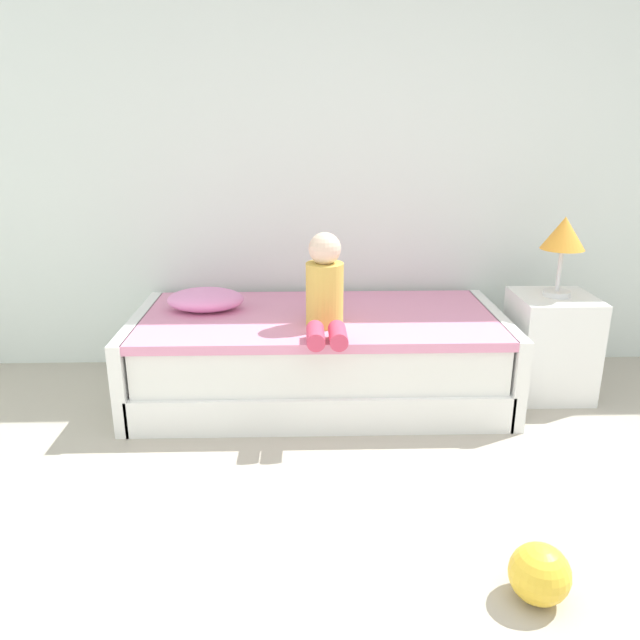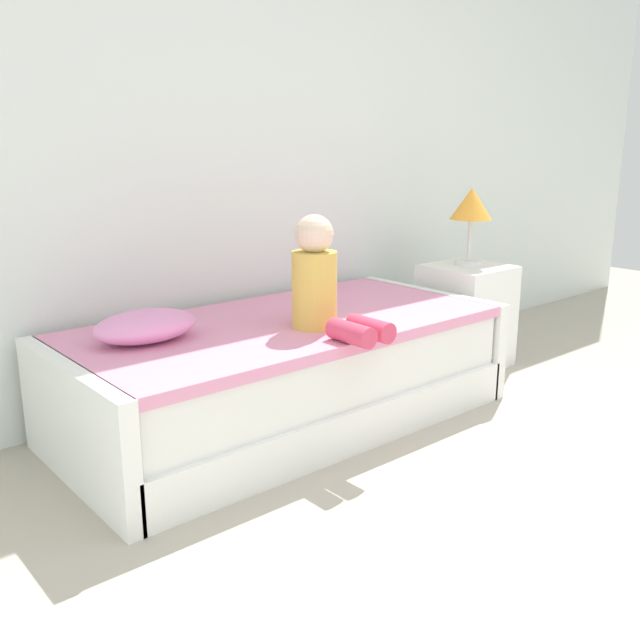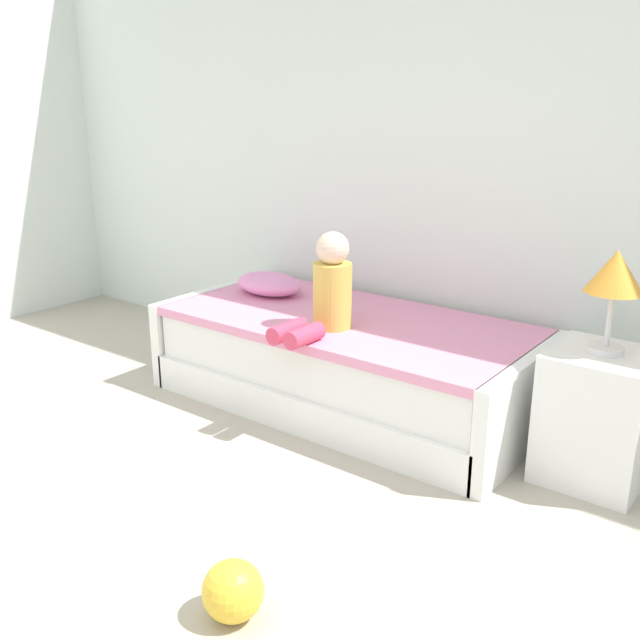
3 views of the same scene
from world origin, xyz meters
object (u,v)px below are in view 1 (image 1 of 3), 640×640
at_px(pillow, 206,300).
at_px(table_lamp, 564,237).
at_px(nightstand, 550,345).
at_px(toy_ball, 540,574).
at_px(bed, 319,356).
at_px(child_figure, 325,291).

bearing_deg(pillow, table_lamp, -2.89).
bearing_deg(nightstand, toy_ball, -111.59).
bearing_deg(bed, table_lamp, -0.05).
relative_size(child_figure, pillow, 1.16).
distance_m(bed, child_figure, 0.51).
xyz_separation_m(bed, nightstand, (1.35, -0.00, 0.05)).
distance_m(nightstand, pillow, 2.02).
bearing_deg(bed, pillow, 171.27).
height_order(bed, nightstand, nightstand).
bearing_deg(toy_ball, child_figure, 115.48).
xyz_separation_m(child_figure, pillow, (-0.68, 0.33, -0.14)).
distance_m(table_lamp, toy_ball, 1.95).
bearing_deg(pillow, child_figure, -25.84).
height_order(nightstand, toy_ball, nightstand).
xyz_separation_m(bed, child_figure, (0.03, -0.23, 0.46)).
distance_m(pillow, toy_ball, 2.25).
distance_m(bed, table_lamp, 1.52).
bearing_deg(pillow, nightstand, -2.89).
bearing_deg(table_lamp, bed, 179.95).
distance_m(child_figure, toy_ball, 1.68).
bearing_deg(toy_ball, bed, 113.10).
height_order(bed, pillow, pillow).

